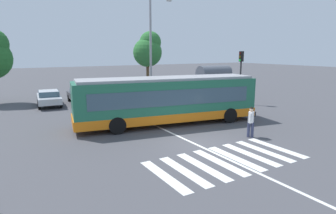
{
  "coord_description": "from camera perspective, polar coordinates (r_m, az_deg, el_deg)",
  "views": [
    {
      "loc": [
        -8.62,
        -11.26,
        4.69
      ],
      "look_at": [
        0.27,
        3.67,
        1.3
      ],
      "focal_mm": 30.65,
      "sensor_mm": 36.0,
      "label": 1
    }
  ],
  "objects": [
    {
      "name": "parked_car_blue",
      "position": [
        30.1,
        -2.03,
        3.53
      ],
      "size": [
        1.93,
        4.53,
        1.35
      ],
      "color": "black",
      "rests_on": "ground_plane"
    },
    {
      "name": "traffic_light_far_corner",
      "position": [
        26.37,
        14.26,
        7.35
      ],
      "size": [
        0.33,
        0.32,
        4.7
      ],
      "color": "#28282B",
      "rests_on": "ground_plane"
    },
    {
      "name": "parked_car_teal",
      "position": [
        27.67,
        -11.36,
        2.66
      ],
      "size": [
        2.12,
        4.61,
        1.35
      ],
      "color": "black",
      "rests_on": "ground_plane"
    },
    {
      "name": "lane_center_line",
      "position": [
        16.39,
        1.56,
        -5.58
      ],
      "size": [
        0.16,
        24.0,
        0.01
      ],
      "primitive_type": "cube",
      "color": "silver",
      "rests_on": "ground_plane"
    },
    {
      "name": "twin_arm_street_lamp",
      "position": [
        25.79,
        -3.49,
        13.33
      ],
      "size": [
        4.35,
        0.32,
        9.39
      ],
      "color": "#939399",
      "rests_on": "ground_plane"
    },
    {
      "name": "bus_stop_shelter",
      "position": [
        30.16,
        9.11,
        6.57
      ],
      "size": [
        3.68,
        1.54,
        3.25
      ],
      "color": "#28282B",
      "rests_on": "ground_plane"
    },
    {
      "name": "background_tree_right",
      "position": [
        35.11,
        -3.94,
        11.33
      ],
      "size": [
        3.45,
        3.45,
        7.05
      ],
      "color": "brown",
      "rests_on": "ground_plane"
    },
    {
      "name": "parked_car_silver",
      "position": [
        27.0,
        -22.61,
        1.82
      ],
      "size": [
        2.24,
        4.65,
        1.35
      ],
      "color": "black",
      "rests_on": "ground_plane"
    },
    {
      "name": "pedestrian_crossing_street",
      "position": [
        16.37,
        16.17,
        -2.54
      ],
      "size": [
        0.49,
        0.44,
        1.72
      ],
      "color": "#333856",
      "rests_on": "ground_plane"
    },
    {
      "name": "parked_car_red",
      "position": [
        28.75,
        -6.19,
        3.12
      ],
      "size": [
        2.17,
        4.63,
        1.35
      ],
      "color": "black",
      "rests_on": "ground_plane"
    },
    {
      "name": "city_transit_bus",
      "position": [
        18.53,
        -0.09,
        1.4
      ],
      "size": [
        12.22,
        4.58,
        3.06
      ],
      "color": "black",
      "rests_on": "ground_plane"
    },
    {
      "name": "ground_plane",
      "position": [
        14.93,
        6.36,
        -7.33
      ],
      "size": [
        160.0,
        160.0,
        0.0
      ],
      "primitive_type": "plane",
      "color": "#47474C"
    },
    {
      "name": "crosswalk_painted_stripes",
      "position": [
        13.03,
        11.73,
        -10.27
      ],
      "size": [
        6.85,
        3.34,
        0.01
      ],
      "color": "silver",
      "rests_on": "ground_plane"
    },
    {
      "name": "parked_car_charcoal",
      "position": [
        27.49,
        -16.96,
        2.34
      ],
      "size": [
        2.07,
        4.59,
        1.35
      ],
      "color": "black",
      "rests_on": "ground_plane"
    }
  ]
}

